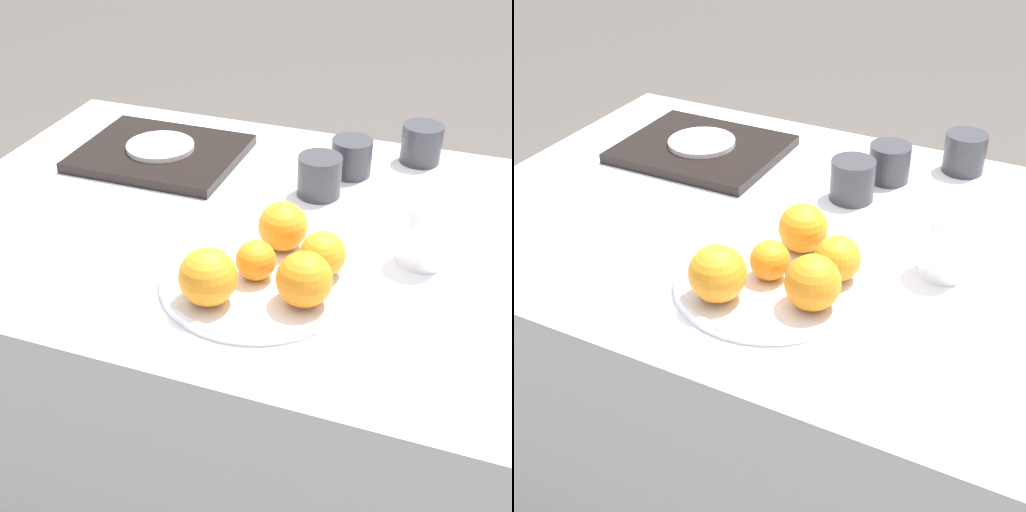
% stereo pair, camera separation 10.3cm
% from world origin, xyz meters
% --- Properties ---
extents(table, '(1.19, 0.80, 0.78)m').
position_xyz_m(table, '(0.00, 0.00, 0.39)').
color(table, white).
rests_on(table, ground_plane).
extents(fruit_platter, '(0.29, 0.29, 0.02)m').
position_xyz_m(fruit_platter, '(0.03, -0.17, 0.79)').
color(fruit_platter, silver).
rests_on(fruit_platter, table).
extents(orange_0, '(0.08, 0.08, 0.08)m').
position_xyz_m(orange_0, '(0.04, -0.08, 0.83)').
color(orange_0, orange).
rests_on(orange_0, fruit_platter).
extents(orange_1, '(0.06, 0.06, 0.06)m').
position_xyz_m(orange_1, '(0.03, -0.17, 0.82)').
color(orange_1, orange).
rests_on(orange_1, fruit_platter).
extents(orange_2, '(0.08, 0.08, 0.08)m').
position_xyz_m(orange_2, '(0.11, -0.21, 0.83)').
color(orange_2, orange).
rests_on(orange_2, fruit_platter).
extents(orange_3, '(0.08, 0.08, 0.08)m').
position_xyz_m(orange_3, '(-0.01, -0.25, 0.83)').
color(orange_3, orange).
rests_on(orange_3, fruit_platter).
extents(orange_4, '(0.07, 0.07, 0.07)m').
position_xyz_m(orange_4, '(0.12, -0.13, 0.82)').
color(orange_4, orange).
rests_on(orange_4, fruit_platter).
extents(water_glass, '(0.08, 0.08, 0.10)m').
position_xyz_m(water_glass, '(0.25, -0.03, 0.83)').
color(water_glass, silver).
rests_on(water_glass, table).
extents(serving_tray, '(0.31, 0.26, 0.02)m').
position_xyz_m(serving_tray, '(-0.30, 0.17, 0.79)').
color(serving_tray, black).
rests_on(serving_tray, table).
extents(side_plate, '(0.13, 0.13, 0.01)m').
position_xyz_m(side_plate, '(-0.30, 0.17, 0.80)').
color(side_plate, white).
rests_on(side_plate, serving_tray).
extents(cup_0, '(0.08, 0.08, 0.07)m').
position_xyz_m(cup_0, '(0.04, 0.13, 0.82)').
color(cup_0, '#333338').
rests_on(cup_0, table).
extents(cup_1, '(0.08, 0.08, 0.08)m').
position_xyz_m(cup_1, '(0.19, 0.33, 0.82)').
color(cup_1, '#333338').
rests_on(cup_1, table).
extents(cup_2, '(0.08, 0.08, 0.07)m').
position_xyz_m(cup_2, '(0.08, 0.23, 0.81)').
color(cup_2, '#333338').
rests_on(cup_2, table).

